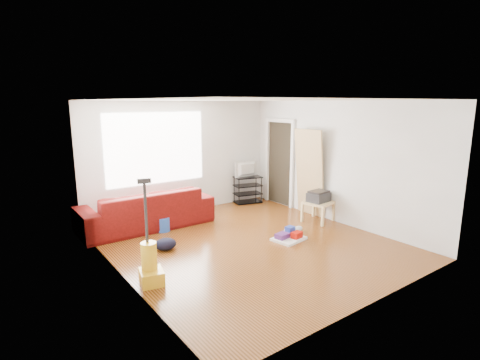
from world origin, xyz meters
TOP-DOWN VIEW (x-y plane):
  - room at (0.07, 0.15)m, footprint 4.51×5.01m
  - sofa at (-1.11, 1.95)m, footprint 2.61×1.02m
  - tv_stand at (1.65, 2.22)m, footprint 0.73×0.52m
  - tv at (1.65, 2.22)m, footprint 0.66×0.09m
  - side_table at (1.95, 0.17)m, footprint 0.63×0.63m
  - printer at (1.95, 0.17)m, footprint 0.47×0.38m
  - bucket at (-0.95, 1.53)m, footprint 0.36×0.36m
  - toilet_paper at (-0.96, 1.56)m, footprint 0.13×0.13m
  - cleaning_tray at (0.71, -0.27)m, footprint 0.62×0.53m
  - backpack at (-1.32, 0.61)m, footprint 0.42×0.36m
  - sneakers at (1.02, -0.03)m, footprint 0.50×0.27m
  - vacuum at (-2.00, -0.36)m, footprint 0.38×0.41m
  - door_panel at (2.13, 0.63)m, footprint 0.24×0.76m

SIDE VIEW (x-z plane):
  - sofa at x=-1.11m, z-range -0.38..0.38m
  - bucket at x=-0.95m, z-range -0.14..0.14m
  - backpack at x=-1.32m, z-range -0.10..0.10m
  - door_panel at x=2.13m, z-range -0.95..0.95m
  - sneakers at x=1.02m, z-range 0.00..0.11m
  - cleaning_tray at x=0.71m, z-range -0.04..0.16m
  - toilet_paper at x=-0.96m, z-range 0.14..0.25m
  - vacuum at x=-2.00m, z-range -0.46..1.01m
  - tv_stand at x=1.65m, z-range 0.01..0.67m
  - side_table at x=1.95m, z-range 0.15..0.58m
  - printer at x=1.95m, z-range 0.43..0.66m
  - tv at x=1.65m, z-range 0.66..1.05m
  - room at x=0.07m, z-range 0.00..2.51m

